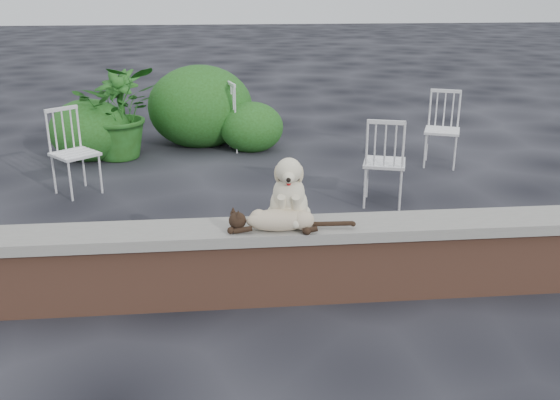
{
  "coord_description": "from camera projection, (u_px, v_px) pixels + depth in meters",
  "views": [
    {
      "loc": [
        -1.31,
        -4.04,
        2.24
      ],
      "look_at": [
        -0.9,
        0.2,
        0.7
      ],
      "focal_mm": 39.26,
      "sensor_mm": 36.0,
      "label": 1
    }
  ],
  "objects": [
    {
      "name": "chair_c",
      "position": [
        385.0,
        161.0,
        6.33
      ],
      "size": [
        0.7,
        0.7,
        0.94
      ],
      "primitive_type": null,
      "rotation": [
        0.0,
        0.0,
        2.84
      ],
      "color": "white",
      "rests_on": "ground"
    },
    {
      "name": "chair_d",
      "position": [
        442.0,
        129.0,
        7.68
      ],
      "size": [
        0.73,
        0.73,
        0.94
      ],
      "primitive_type": null,
      "rotation": [
        0.0,
        0.0,
        -0.38
      ],
      "color": "white",
      "rests_on": "ground"
    },
    {
      "name": "potted_plant_b",
      "position": [
        120.0,
        112.0,
        8.23
      ],
      "size": [
        0.82,
        0.82,
        1.11
      ],
      "primitive_type": "imported",
      "rotation": [
        0.0,
        0.0,
        -0.4
      ],
      "color": "#204914",
      "rests_on": "ground"
    },
    {
      "name": "shrubbery",
      "position": [
        184.0,
        115.0,
        8.55
      ],
      "size": [
        3.11,
        1.82,
        1.18
      ],
      "color": "#204914",
      "rests_on": "ground"
    },
    {
      "name": "chair_a",
      "position": [
        75.0,
        152.0,
        6.65
      ],
      "size": [
        0.79,
        0.79,
        0.94
      ],
      "primitive_type": null,
      "rotation": [
        0.0,
        0.0,
        0.71
      ],
      "color": "white",
      "rests_on": "ground"
    },
    {
      "name": "potted_plant_a",
      "position": [
        120.0,
        112.0,
        7.98
      ],
      "size": [
        1.22,
        1.09,
        1.23
      ],
      "primitive_type": "imported",
      "rotation": [
        0.0,
        0.0,
        0.13
      ],
      "color": "#204914",
      "rests_on": "ground"
    },
    {
      "name": "chair_e",
      "position": [
        245.0,
        116.0,
        8.44
      ],
      "size": [
        0.68,
        0.68,
        0.94
      ],
      "primitive_type": null,
      "rotation": [
        0.0,
        0.0,
        1.82
      ],
      "color": "white",
      "rests_on": "ground"
    },
    {
      "name": "cat",
      "position": [
        280.0,
        218.0,
        4.26
      ],
      "size": [
        1.08,
        0.38,
        0.18
      ],
      "primitive_type": null,
      "rotation": [
        0.0,
        0.0,
        -0.13
      ],
      "color": "tan",
      "rests_on": "capstone"
    },
    {
      "name": "dog",
      "position": [
        289.0,
        188.0,
        4.35
      ],
      "size": [
        0.4,
        0.49,
        0.52
      ],
      "primitive_type": null,
      "rotation": [
        0.0,
        0.0,
        -0.13
      ],
      "color": "beige",
      "rests_on": "capstone"
    },
    {
      "name": "brick_wall",
      "position": [
        402.0,
        261.0,
        4.58
      ],
      "size": [
        6.0,
        0.3,
        0.5
      ],
      "primitive_type": "cube",
      "color": "brown",
      "rests_on": "ground"
    },
    {
      "name": "ground",
      "position": [
        399.0,
        291.0,
        4.66
      ],
      "size": [
        60.0,
        60.0,
        0.0
      ],
      "primitive_type": "plane",
      "color": "black",
      "rests_on": "ground"
    },
    {
      "name": "capstone",
      "position": [
        404.0,
        226.0,
        4.48
      ],
      "size": [
        6.2,
        0.4,
        0.08
      ],
      "primitive_type": "cube",
      "color": "slate",
      "rests_on": "brick_wall"
    }
  ]
}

